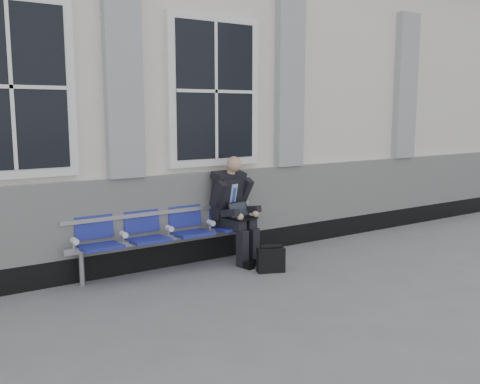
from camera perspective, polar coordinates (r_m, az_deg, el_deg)
ground at (r=6.05m, az=1.65°, el=-10.66°), size 70.00×70.00×0.00m
station_building at (r=8.77m, az=-11.77°, el=9.94°), size 14.40×4.40×4.49m
bench at (r=6.79m, az=-7.80°, el=-3.74°), size 2.60×0.47×0.91m
businessman at (r=7.07m, az=-0.67°, el=-1.40°), size 0.59×0.80×1.41m
briefcase at (r=6.74m, az=3.31°, el=-7.19°), size 0.37×0.26×0.35m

